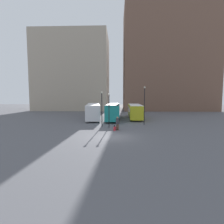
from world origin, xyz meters
TOP-DOWN VIEW (x-y plane):
  - ground_plane at (0.00, 0.00)m, footprint 160.00×160.00m
  - building_block_left at (-14.62, 41.36)m, footprint 23.79×16.05m
  - building_block_right at (17.13, 41.36)m, footprint 28.81×16.37m
  - bus_0 at (-4.32, 16.18)m, footprint 4.12×12.54m
  - bus_1 at (-0.20, 14.79)m, footprint 2.62×10.63m
  - bus_2 at (4.31, 16.67)m, footprint 2.73×10.08m
  - traveler at (0.73, 4.09)m, footprint 0.60×0.60m
  - suitcase at (0.35, 3.74)m, footprint 0.34×0.46m
  - lamp_post_0 at (-0.54, 6.11)m, footprint 0.28×0.28m
  - lamp_post_1 at (-1.65, 6.67)m, footprint 0.28×0.28m
  - lamp_post_2 at (5.00, 8.56)m, footprint 0.28×0.28m

SIDE VIEW (x-z plane):
  - ground_plane at x=0.00m, z-range 0.00..0.00m
  - suitcase at x=0.35m, z-range -0.12..0.68m
  - traveler at x=0.73m, z-range 0.17..2.03m
  - bus_2 at x=4.31m, z-range 0.13..3.03m
  - bus_0 at x=-4.32m, z-range 0.14..3.17m
  - bus_1 at x=-0.20m, z-range 0.14..3.23m
  - lamp_post_0 at x=-0.54m, z-range 0.49..5.47m
  - lamp_post_1 at x=-1.65m, z-range 0.49..5.80m
  - lamp_post_2 at x=5.00m, z-range 0.51..6.67m
  - building_block_left at x=-14.62m, z-range 0.00..25.24m
  - building_block_right at x=17.13m, z-range 0.00..33.99m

